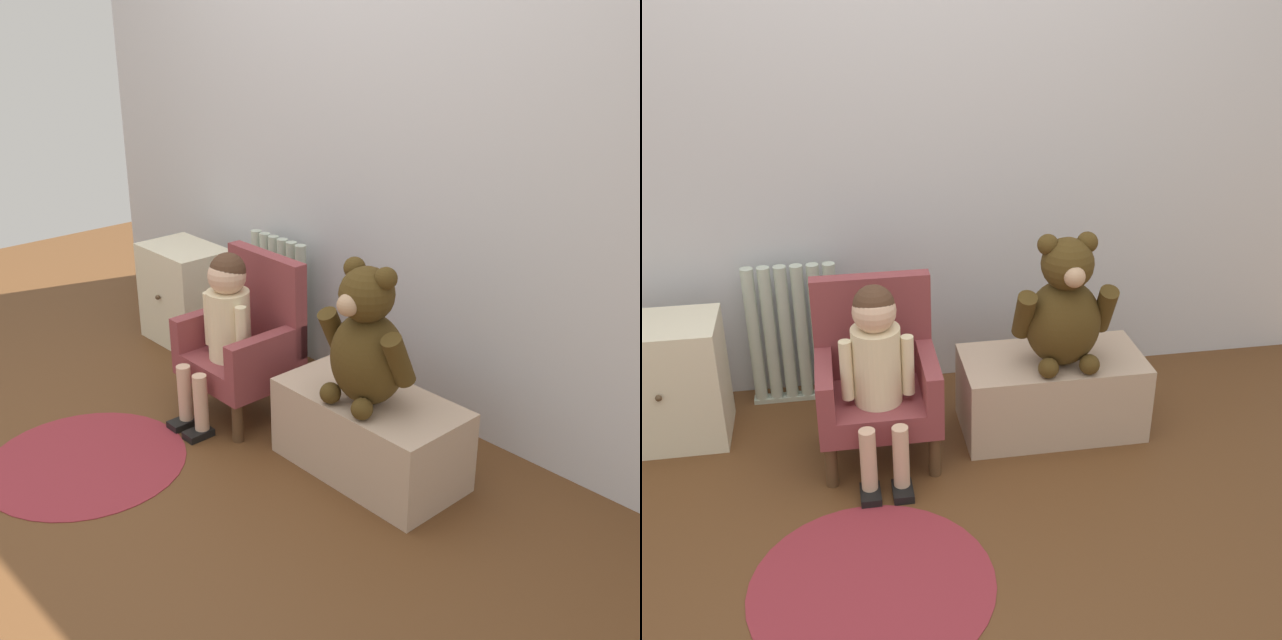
{
  "view_description": "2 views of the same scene",
  "coord_description": "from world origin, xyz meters",
  "views": [
    {
      "loc": [
        2.27,
        -1.22,
        1.63
      ],
      "look_at": [
        0.29,
        0.58,
        0.52
      ],
      "focal_mm": 45.0,
      "sensor_mm": 36.0,
      "label": 1
    },
    {
      "loc": [
        -0.24,
        -1.96,
        1.74
      ],
      "look_at": [
        0.19,
        0.52,
        0.52
      ],
      "focal_mm": 45.0,
      "sensor_mm": 36.0,
      "label": 2
    }
  ],
  "objects": [
    {
      "name": "ground_plane",
      "position": [
        0.0,
        0.0,
        0.0
      ],
      "size": [
        6.0,
        6.0,
        0.0
      ],
      "primitive_type": "plane",
      "color": "#58351A"
    },
    {
      "name": "back_wall",
      "position": [
        0.0,
        1.1,
        1.2
      ],
      "size": [
        3.8,
        0.05,
        2.4
      ],
      "primitive_type": "cube",
      "color": "silver",
      "rests_on": "ground_plane"
    },
    {
      "name": "radiator",
      "position": [
        -0.41,
        0.97,
        0.29
      ],
      "size": [
        0.37,
        0.05,
        0.59
      ],
      "color": "#B3C0AD",
      "rests_on": "ground_plane"
    },
    {
      "name": "small_dresser",
      "position": [
        -0.88,
        0.77,
        0.24
      ],
      "size": [
        0.42,
        0.31,
        0.48
      ],
      "color": "beige",
      "rests_on": "ground_plane"
    },
    {
      "name": "child_armchair",
      "position": [
        -0.12,
        0.56,
        0.3
      ],
      "size": [
        0.43,
        0.37,
        0.65
      ],
      "color": "brown",
      "rests_on": "ground_plane"
    },
    {
      "name": "child_figure",
      "position": [
        -0.12,
        0.45,
        0.45
      ],
      "size": [
        0.25,
        0.35,
        0.7
      ],
      "color": "beige",
      "rests_on": "ground_plane"
    },
    {
      "name": "low_bench",
      "position": [
        0.55,
        0.59,
        0.15
      ],
      "size": [
        0.68,
        0.35,
        0.3
      ],
      "primitive_type": "cube",
      "color": "tan",
      "rests_on": "ground_plane"
    },
    {
      "name": "large_teddy_bear",
      "position": [
        0.57,
        0.54,
        0.53
      ],
      "size": [
        0.37,
        0.26,
        0.51
      ],
      "color": "#433013",
      "rests_on": "low_bench"
    },
    {
      "name": "floor_rug",
      "position": [
        -0.19,
        -0.15,
        0.0
      ],
      "size": [
        0.74,
        0.74,
        0.01
      ],
      "primitive_type": "cylinder",
      "color": "maroon",
      "rests_on": "ground_plane"
    }
  ]
}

